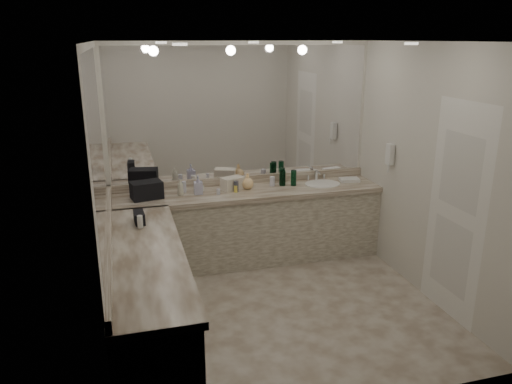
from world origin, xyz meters
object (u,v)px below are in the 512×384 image
object	(u,v)px
soap_bottle_a	(180,187)
cream_cosmetic_case	(233,183)
hand_towel	(349,180)
sink	(322,185)
black_toiletry_bag	(147,190)
soap_bottle_b	(198,185)
wall_phone	(390,154)
soap_bottle_c	(247,181)

from	to	relation	value
soap_bottle_a	cream_cosmetic_case	bearing A→B (deg)	5.84
cream_cosmetic_case	hand_towel	bearing A→B (deg)	-23.18
sink	cream_cosmetic_case	world-z (taller)	cream_cosmetic_case
black_toiletry_bag	cream_cosmetic_case	size ratio (longest dim) A/B	1.30
soap_bottle_b	wall_phone	bearing A→B (deg)	-13.41
soap_bottle_a	soap_bottle_c	bearing A→B (deg)	3.06
soap_bottle_b	soap_bottle_c	distance (m)	0.60
black_toiletry_bag	wall_phone	bearing A→B (deg)	-10.31
wall_phone	soap_bottle_c	world-z (taller)	wall_phone
wall_phone	soap_bottle_b	world-z (taller)	wall_phone
black_toiletry_bag	soap_bottle_a	distance (m)	0.38
wall_phone	sink	bearing A→B (deg)	140.43
hand_towel	soap_bottle_c	size ratio (longest dim) A/B	1.24
cream_cosmetic_case	soap_bottle_a	bearing A→B (deg)	164.59
soap_bottle_c	hand_towel	bearing A→B (deg)	-1.27
sink	black_toiletry_bag	size ratio (longest dim) A/B	1.30
soap_bottle_c	sink	bearing A→B (deg)	-3.68
wall_phone	soap_bottle_b	distance (m)	2.23
black_toiletry_bag	soap_bottle_b	world-z (taller)	soap_bottle_b
cream_cosmetic_case	black_toiletry_bag	bearing A→B (deg)	163.55
sink	wall_phone	world-z (taller)	wall_phone
soap_bottle_a	black_toiletry_bag	bearing A→B (deg)	-176.91
soap_bottle_b	soap_bottle_a	bearing A→B (deg)	178.51
sink	soap_bottle_a	bearing A→B (deg)	179.43
sink	cream_cosmetic_case	bearing A→B (deg)	175.82
sink	soap_bottle_a	xyz separation A→B (m)	(-1.75, 0.02, 0.10)
wall_phone	soap_bottle_a	size ratio (longest dim) A/B	1.24
soap_bottle_a	hand_towel	bearing A→B (deg)	0.37
sink	black_toiletry_bag	world-z (taller)	black_toiletry_bag
black_toiletry_bag	hand_towel	distance (m)	2.51
sink	wall_phone	distance (m)	0.91
soap_bottle_b	soap_bottle_c	size ratio (longest dim) A/B	1.14
cream_cosmetic_case	soap_bottle_c	size ratio (longest dim) A/B	1.36
cream_cosmetic_case	soap_bottle_c	bearing A→B (deg)	-28.07
cream_cosmetic_case	soap_bottle_b	bearing A→B (deg)	168.09
black_toiletry_bag	soap_bottle_a	size ratio (longest dim) A/B	1.76
wall_phone	soap_bottle_b	bearing A→B (deg)	166.59
hand_towel	soap_bottle_a	world-z (taller)	soap_bottle_a
wall_phone	black_toiletry_bag	xyz separation A→B (m)	(-2.73, 0.50, -0.35)
sink	hand_towel	bearing A→B (deg)	4.74
sink	soap_bottle_b	xyz separation A→B (m)	(-1.54, 0.01, 0.11)
black_toiletry_bag	hand_towel	xyz separation A→B (m)	(2.51, 0.03, -0.08)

